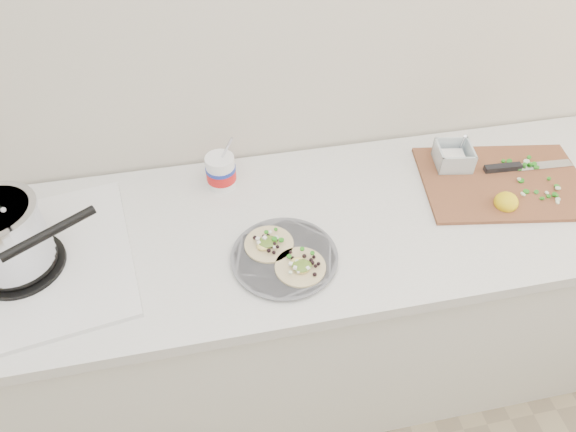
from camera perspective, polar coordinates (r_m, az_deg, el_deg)
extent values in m
cube|color=beige|center=(1.46, -5.29, 18.48)|extent=(3.50, 0.05, 2.60)
cube|color=white|center=(1.83, -2.23, -11.12)|extent=(2.40, 0.62, 0.86)
cube|color=silver|center=(1.47, -2.58, -2.00)|extent=(2.44, 0.66, 0.04)
cube|color=silver|center=(1.52, -27.34, -5.14)|extent=(0.62, 0.58, 0.01)
cylinder|color=black|center=(1.51, -27.51, -4.81)|extent=(0.22, 0.22, 0.01)
torus|color=black|center=(1.50, -27.71, -4.41)|extent=(0.19, 0.19, 0.02)
cylinder|color=silver|center=(1.43, -28.99, -1.90)|extent=(0.19, 0.19, 0.17)
cylinder|color=slate|center=(1.37, -0.41, -4.65)|extent=(0.27, 0.27, 0.01)
cylinder|color=slate|center=(1.37, -0.41, -4.52)|extent=(0.29, 0.29, 0.00)
cylinder|color=white|center=(1.56, -7.47, 4.93)|extent=(0.09, 0.09, 0.11)
cylinder|color=red|center=(1.57, -7.45, 4.77)|extent=(0.09, 0.09, 0.04)
cylinder|color=#192D99|center=(1.55, -7.51, 5.29)|extent=(0.09, 0.09, 0.01)
cube|color=brown|center=(1.72, 22.78, 3.51)|extent=(0.54, 0.42, 0.01)
cube|color=white|center=(1.71, 17.84, 6.07)|extent=(0.07, 0.07, 0.03)
ellipsoid|color=yellow|center=(1.62, 23.15, 1.61)|extent=(0.07, 0.07, 0.06)
cube|color=silver|center=(1.82, 26.56, 5.07)|extent=(0.18, 0.04, 0.00)
cube|color=black|center=(1.75, 22.76, 4.97)|extent=(0.12, 0.03, 0.02)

